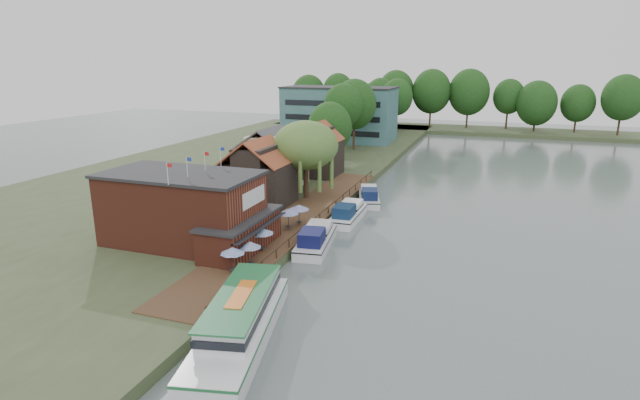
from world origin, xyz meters
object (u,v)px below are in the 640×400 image
(umbrella_1, at_px, (251,254))
(willow, at_px, (306,160))
(cruiser_2, at_px, (369,194))
(umbrella_3, at_px, (288,219))
(cottage_a, at_px, (258,172))
(cottage_c, at_px, (317,149))
(umbrella_0, at_px, (233,260))
(swan, at_px, (264,317))
(cottage_b, at_px, (271,157))
(cruiser_0, at_px, (316,236))
(cruiser_1, at_px, (348,211))
(umbrella_4, at_px, (299,215))
(tour_boat, at_px, (239,319))
(umbrella_2, at_px, (262,240))
(pub, at_px, (199,210))
(hotel_block, at_px, (339,114))

(umbrella_1, bearing_deg, willow, 99.39)
(willow, relative_size, cruiser_2, 1.10)
(umbrella_3, xyz_separation_m, cruiser_2, (4.57, 17.43, -1.14))
(cottage_a, xyz_separation_m, cottage_c, (1.00, 19.00, 0.00))
(willow, height_order, umbrella_1, willow)
(umbrella_0, distance_m, swan, 7.22)
(cottage_c, bearing_deg, umbrella_3, -76.40)
(cottage_b, height_order, cruiser_0, cottage_b)
(willow, distance_m, swan, 31.66)
(cruiser_1, height_order, swan, cruiser_1)
(umbrella_4, distance_m, cruiser_2, 16.15)
(cottage_a, relative_size, cottage_c, 1.01)
(cottage_a, relative_size, willow, 0.82)
(cottage_a, bearing_deg, willow, 48.01)
(cottage_c, xyz_separation_m, tour_boat, (11.46, -47.17, -3.62))
(umbrella_2, xyz_separation_m, tour_boat, (4.81, -13.31, -0.66))
(umbrella_4, distance_m, cruiser_0, 4.58)
(willow, xyz_separation_m, cruiser_1, (7.24, -4.49, -5.02))
(pub, height_order, cruiser_0, pub)
(umbrella_2, height_order, cruiser_1, umbrella_2)
(cottage_b, distance_m, cruiser_0, 24.39)
(umbrella_4, relative_size, cruiser_2, 0.25)
(pub, bearing_deg, umbrella_1, -25.75)
(cottage_c, height_order, cruiser_2, cottage_c)
(cottage_c, relative_size, willow, 0.82)
(hotel_block, height_order, cruiser_0, hotel_block)
(cruiser_2, bearing_deg, cottage_a, -158.55)
(cottage_b, relative_size, cruiser_2, 1.01)
(umbrella_0, distance_m, umbrella_1, 1.94)
(pub, bearing_deg, cottage_a, 93.81)
(pub, xyz_separation_m, umbrella_2, (6.66, 0.13, -2.36))
(cottage_b, distance_m, cottage_c, 9.85)
(umbrella_3, distance_m, cruiser_1, 9.64)
(willow, height_order, cruiser_2, willow)
(umbrella_0, bearing_deg, tour_boat, -58.27)
(cruiser_1, bearing_deg, cottage_b, 145.71)
(cottage_c, distance_m, swan, 45.80)
(tour_boat, bearing_deg, cottage_b, 99.36)
(cottage_a, relative_size, cottage_b, 0.90)
(hotel_block, distance_m, umbrella_0, 77.89)
(tour_boat, bearing_deg, cottage_c, 90.97)
(cottage_a, bearing_deg, umbrella_0, -69.45)
(cruiser_1, relative_size, tour_boat, 0.66)
(umbrella_3, relative_size, cruiser_2, 0.25)
(umbrella_1, height_order, swan, umbrella_1)
(cruiser_0, distance_m, cruiser_2, 18.78)
(swan, bearing_deg, umbrella_2, 116.84)
(pub, relative_size, cottage_c, 2.35)
(cottage_b, height_order, cruiser_1, cottage_b)
(hotel_block, bearing_deg, swan, -76.28)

